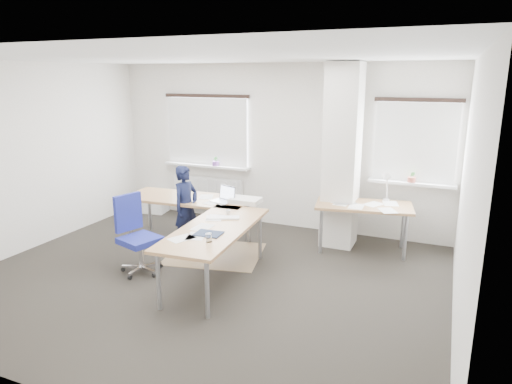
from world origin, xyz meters
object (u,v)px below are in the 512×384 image
at_px(desk_main, 204,213).
at_px(person, 186,207).
at_px(task_chair, 139,251).
at_px(desk_side, 364,207).

xyz_separation_m(desk_main, person, (-0.48, 0.30, -0.05)).
bearing_deg(person, desk_main, -110.52).
relative_size(task_chair, person, 0.82).
bearing_deg(desk_main, desk_side, 27.34).
bearing_deg(task_chair, desk_main, 68.51).
xyz_separation_m(desk_side, person, (-2.51, -0.94, -0.04)).
height_order(desk_side, task_chair, desk_side).
distance_m(desk_main, person, 0.57).
bearing_deg(person, task_chair, -174.10).
bearing_deg(task_chair, person, 101.22).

